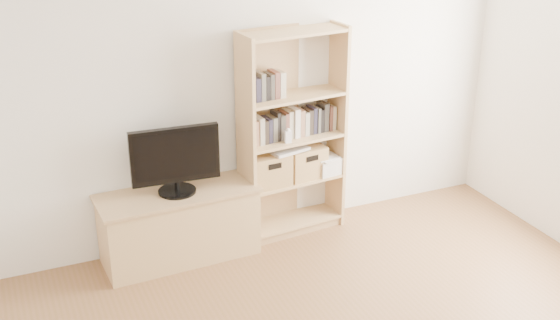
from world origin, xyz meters
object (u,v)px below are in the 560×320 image
tv_stand (179,226)px  laptop (287,149)px  television (175,160)px  basket_left (268,169)px  baby_monitor (288,137)px  bookshelf (293,134)px  basket_right (304,161)px

tv_stand → laptop: bearing=0.2°
television → laptop: size_ratio=2.12×
television → basket_left: 0.79m
basket_left → tv_stand: bearing=-179.9°
tv_stand → baby_monitor: 1.09m
tv_stand → television: bearing=177.6°
baby_monitor → tv_stand: bearing=-178.8°
tv_stand → basket_left: 0.83m
basket_left → laptop: bearing=-3.3°
bookshelf → baby_monitor: 0.14m
television → basket_right: (1.09, 0.07, -0.22)m
bookshelf → baby_monitor: (-0.09, -0.10, 0.03)m
baby_monitor → basket_left: baby_monitor is taller
television → baby_monitor: bearing=1.7°
baby_monitor → laptop: 0.16m
laptop → television: bearing=169.6°
television → laptop: television is taller
television → laptop: bearing=6.5°
baby_monitor → basket_left: 0.32m
basket_right → laptop: bearing=-175.8°
bookshelf → laptop: size_ratio=5.46×
basket_left → basket_right: size_ratio=1.02×
tv_stand → bookshelf: 1.15m
television → basket_right: 1.11m
basket_left → television: bearing=-179.9°
tv_stand → basket_left: bearing=0.8°
baby_monitor → basket_right: baby_monitor is taller
baby_monitor → bookshelf: bearing=53.9°
tv_stand → laptop: laptop is taller
bookshelf → laptop: bookshelf is taller
tv_stand → television: 0.56m
television → baby_monitor: size_ratio=6.73×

